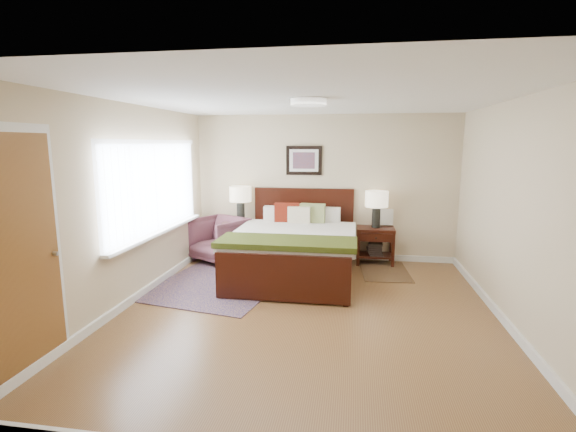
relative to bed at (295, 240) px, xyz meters
The scene contains 18 objects.
floor 1.53m from the bed, 75.79° to the right, with size 5.00×5.00×0.00m, color brown.
back_wall 1.36m from the bed, 72.55° to the left, with size 4.50×0.04×2.50m, color #C3B18D.
front_wall 3.96m from the bed, 84.84° to the right, with size 4.50×0.04×2.50m, color #C3B18D.
left_wall 2.45m from the bed, 143.91° to the right, with size 0.04×5.00×2.50m, color #C3B18D.
right_wall 3.03m from the bed, 28.03° to the right, with size 0.04×5.00×2.50m, color #C3B18D.
ceiling 2.41m from the bed, 75.79° to the right, with size 4.50×5.00×0.02m, color white.
window 2.13m from the bed, 159.64° to the right, with size 0.11×2.72×1.32m.
door 3.69m from the bed, 120.95° to the right, with size 0.06×1.00×2.18m.
ceil_fixture 2.38m from the bed, 75.79° to the right, with size 0.44×0.44×0.08m.
bed is the anchor object (origin of this frame).
wall_art 1.59m from the bed, 89.96° to the left, with size 0.62×0.05×0.50m.
nightstand_left 1.39m from the bed, 141.57° to the left, with size 0.55×0.49×0.65m.
nightstand_right 1.53m from the bed, 35.02° to the left, with size 0.62×0.47×0.62m.
lamp_left 1.50m from the bed, 140.87° to the left, with size 0.38×0.38×0.61m.
lamp_right 1.61m from the bed, 35.41° to the left, with size 0.38×0.38×0.61m.
armchair 1.55m from the bed, 156.48° to the left, with size 0.81×0.84×0.76m, color brown.
rug_persian 1.21m from the bed, 158.95° to the right, with size 1.68×2.38×0.01m, color #0F0D44.
rug_navy 1.55m from the bed, 16.69° to the left, with size 0.72×1.08×0.01m, color black.
Camera 1 is at (0.53, -4.73, 2.01)m, focal length 26.00 mm.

